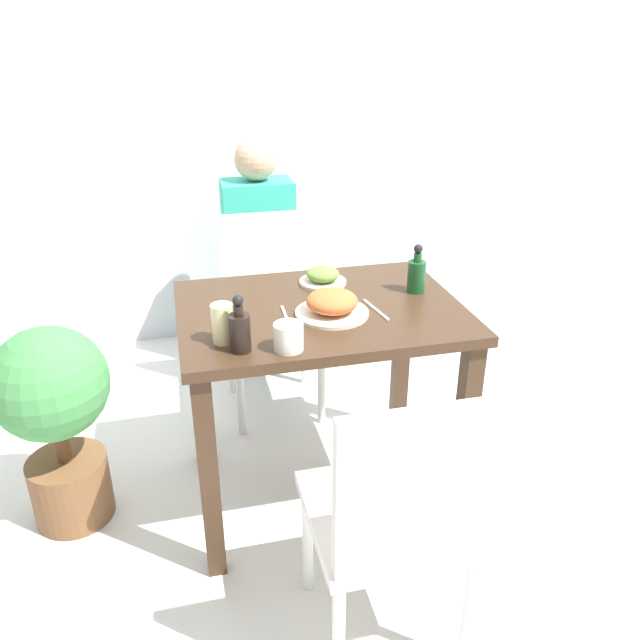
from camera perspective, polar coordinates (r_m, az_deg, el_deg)
ground_plane at (r=2.51m, az=-0.00°, el=-15.24°), size 16.00×16.00×0.00m
wall_back at (r=3.42m, az=-6.37°, el=19.49°), size 8.00×0.05×2.60m
dining_table at (r=2.15m, az=-0.00°, el=-2.13°), size 0.95×0.70×0.78m
chair_near at (r=1.69m, az=7.07°, el=-17.13°), size 0.42×0.42×0.88m
chair_far at (r=2.83m, az=-4.65°, el=1.52°), size 0.42×0.42×0.88m
food_plate at (r=2.02m, az=1.11°, el=1.45°), size 0.24×0.24×0.08m
side_plate at (r=2.28m, az=0.26°, el=3.99°), size 0.17×0.17×0.06m
drink_cup at (r=1.80m, az=-2.90°, el=-1.55°), size 0.09×0.09×0.08m
juice_glass at (r=1.85m, az=-8.91°, el=-0.32°), size 0.06×0.06×0.12m
sauce_bottle at (r=2.22m, az=8.82°, el=4.18°), size 0.06×0.06×0.17m
condiment_bottle at (r=1.79m, az=-7.36°, el=-0.91°), size 0.06×0.06×0.17m
fork_utensil at (r=2.00m, az=-3.06°, el=0.13°), size 0.01×0.20×0.00m
spoon_utensil at (r=2.07m, az=5.12°, el=0.95°), size 0.04×0.17×0.00m
potted_plant_left at (r=2.31m, az=-23.06°, el=-7.64°), size 0.39×0.39×0.75m
person_figure at (r=3.16m, az=-5.53°, el=5.64°), size 0.34×0.22×1.17m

